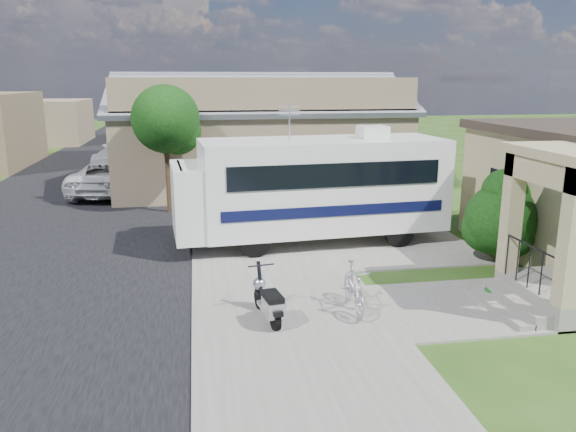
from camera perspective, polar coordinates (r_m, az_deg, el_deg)
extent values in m
plane|color=#214211|center=(12.65, 4.12, -8.32)|extent=(120.00, 120.00, 0.00)
cube|color=black|center=(22.41, -21.26, 0.61)|extent=(9.00, 80.00, 0.02)
cube|color=slate|center=(21.98, -4.47, 1.32)|extent=(4.00, 80.00, 0.06)
cube|color=slate|center=(17.12, 5.53, -2.32)|extent=(7.00, 6.00, 0.05)
cube|color=slate|center=(12.80, 18.54, -8.65)|extent=(4.00, 3.00, 0.05)
cube|color=black|center=(16.62, 20.70, 2.30)|extent=(0.04, 1.10, 1.20)
cube|color=slate|center=(13.34, 25.74, -7.37)|extent=(1.60, 2.40, 0.50)
cube|color=slate|center=(12.84, 22.00, -8.22)|extent=(0.40, 2.16, 0.32)
cube|color=slate|center=(12.70, 20.60, -8.73)|extent=(0.35, 2.16, 0.16)
cube|color=#8F805A|center=(13.38, 21.78, 0.26)|extent=(0.35, 0.35, 2.70)
cube|color=#8F805A|center=(11.73, 26.86, -2.06)|extent=(0.35, 0.35, 2.70)
cube|color=#8F805A|center=(12.33, 24.66, 4.13)|extent=(0.35, 2.40, 0.50)
cylinder|color=black|center=(12.58, 23.48, -2.84)|extent=(0.04, 1.70, 0.04)
cube|color=#826F51|center=(25.71, -3.09, 7.16)|extent=(12.00, 8.00, 3.60)
cube|color=slate|center=(23.56, -2.61, 12.29)|extent=(12.50, 4.40, 1.78)
cube|color=slate|center=(27.54, -3.62, 12.49)|extent=(12.50, 4.40, 1.78)
cube|color=slate|center=(25.54, -3.18, 13.97)|extent=(12.50, 0.50, 0.22)
cube|color=#826F51|center=(21.68, -2.00, 12.17)|extent=(11.76, 0.20, 1.30)
cube|color=#826F51|center=(47.11, -24.65, 8.70)|extent=(8.00, 7.00, 3.20)
cylinder|color=#312116|center=(20.66, -12.09, 4.62)|extent=(0.20, 0.20, 3.15)
sphere|color=black|center=(20.46, -12.34, 9.60)|extent=(2.40, 2.40, 2.40)
sphere|color=black|center=(20.68, -11.13, 8.45)|extent=(1.68, 1.68, 1.68)
cylinder|color=#312116|center=(30.56, -11.30, 7.67)|extent=(0.20, 0.20, 3.29)
sphere|color=black|center=(30.43, -11.47, 11.19)|extent=(2.40, 2.40, 2.40)
sphere|color=black|center=(30.64, -10.66, 10.36)|extent=(1.68, 1.68, 1.68)
cylinder|color=#312116|center=(39.54, -10.92, 8.81)|extent=(0.20, 0.20, 3.01)
sphere|color=black|center=(39.43, -11.03, 11.30)|extent=(2.40, 2.40, 2.40)
sphere|color=black|center=(39.64, -10.41, 10.72)|extent=(1.68, 1.68, 1.68)
cube|color=silver|center=(16.45, 3.54, 3.26)|extent=(7.20, 3.04, 2.61)
cube|color=silver|center=(15.81, -10.16, 1.53)|extent=(0.98, 2.44, 2.01)
cube|color=black|center=(15.70, -10.90, 3.46)|extent=(0.22, 2.13, 0.90)
cube|color=black|center=(15.18, 4.99, 4.15)|extent=(5.96, 0.49, 0.65)
cube|color=black|center=(17.57, 2.33, 5.50)|extent=(5.96, 0.49, 0.65)
cube|color=black|center=(15.38, 4.91, 0.51)|extent=(6.31, 0.51, 0.30)
cube|color=black|center=(17.74, 2.31, 2.33)|extent=(6.31, 0.51, 0.30)
cube|color=silver|center=(16.75, 8.60, 8.46)|extent=(0.86, 0.76, 0.35)
cylinder|color=#B3B2BA|center=(15.95, 0.15, 9.51)|extent=(0.04, 0.04, 1.00)
cylinder|color=black|center=(15.18, -3.43, -2.70)|extent=(0.82, 0.34, 0.80)
cylinder|color=black|center=(17.28, -4.75, -0.68)|extent=(0.82, 0.34, 0.80)
cylinder|color=black|center=(16.43, 11.20, -1.66)|extent=(0.82, 0.34, 0.80)
cylinder|color=black|center=(18.39, 8.33, 0.11)|extent=(0.82, 0.34, 0.80)
cylinder|color=#312116|center=(15.76, 20.60, -3.26)|extent=(0.15, 0.15, 0.75)
sphere|color=black|center=(15.55, 20.86, -0.29)|extent=(1.87, 1.87, 1.87)
sphere|color=black|center=(15.89, 21.64, 1.31)|extent=(1.49, 1.49, 1.49)
sphere|color=black|center=(15.64, 19.54, -1.17)|extent=(1.31, 1.31, 1.31)
sphere|color=black|center=(15.50, 21.85, -1.85)|extent=(1.12, 1.12, 1.12)
sphere|color=black|center=(15.40, 21.09, 2.40)|extent=(1.12, 1.12, 1.12)
cylinder|color=black|center=(10.92, -1.31, -10.39)|extent=(0.19, 0.45, 0.44)
cylinder|color=black|center=(11.89, -2.91, -8.34)|extent=(0.19, 0.45, 0.44)
cube|color=#B3B2BA|center=(11.33, -2.07, -9.14)|extent=(0.38, 0.59, 0.08)
cube|color=#B3B2BA|center=(10.93, -1.47, -9.24)|extent=(0.42, 0.59, 0.30)
cube|color=black|center=(10.90, -1.56, -8.18)|extent=(0.39, 0.64, 0.12)
cube|color=black|center=(10.72, -1.07, -9.83)|extent=(0.21, 0.23, 0.10)
cylinder|color=black|center=(11.68, -2.84, -6.66)|extent=(0.13, 0.34, 0.83)
sphere|color=#B3B2BA|center=(11.77, -2.93, -6.86)|extent=(0.28, 0.28, 0.28)
sphere|color=black|center=(11.84, -3.03, -6.73)|extent=(0.12, 0.12, 0.12)
cylinder|color=black|center=(11.48, -2.75, -5.02)|extent=(0.54, 0.12, 0.04)
cube|color=black|center=(11.84, -2.92, -7.81)|extent=(0.18, 0.30, 0.06)
imported|color=#B3B2BA|center=(11.78, 6.70, -7.49)|extent=(0.52, 1.66, 0.99)
imported|color=silver|center=(24.84, -17.24, 3.89)|extent=(3.49, 5.80, 1.51)
imported|color=silver|center=(31.90, -15.63, 6.41)|extent=(3.91, 6.91, 1.89)
cylinder|color=#13631A|center=(13.42, 20.18, -7.42)|extent=(0.41, 0.41, 0.19)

